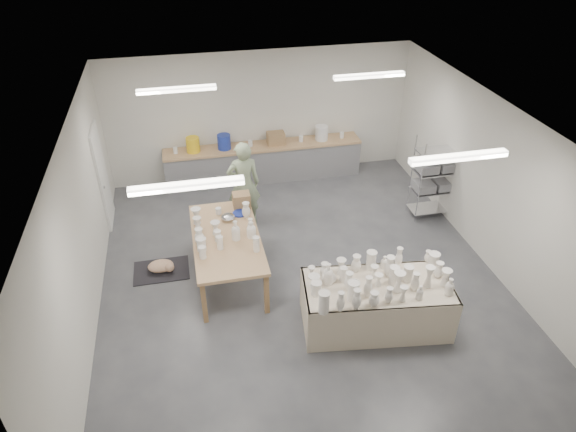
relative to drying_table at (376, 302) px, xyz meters
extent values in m
plane|color=#424449|center=(-0.89, 1.45, -0.46)|extent=(8.00, 8.00, 0.00)
cube|color=white|center=(-0.89, 1.45, 2.53)|extent=(7.00, 8.00, 0.02)
cube|color=silver|center=(-0.89, 5.45, 1.04)|extent=(7.00, 0.02, 3.00)
cube|color=silver|center=(-0.89, -2.55, 1.04)|extent=(7.00, 0.02, 3.00)
cube|color=silver|center=(-4.39, 1.45, 1.04)|extent=(0.02, 8.00, 3.00)
cube|color=silver|center=(2.61, 1.45, 1.04)|extent=(0.02, 8.00, 3.00)
cube|color=white|center=(-4.36, 4.05, 0.59)|extent=(0.05, 0.90, 2.10)
cube|color=white|center=(-2.69, -0.05, 2.48)|extent=(1.40, 0.12, 0.08)
cube|color=white|center=(0.91, -0.05, 2.48)|extent=(1.40, 0.12, 0.08)
cube|color=white|center=(-2.69, 3.45, 2.48)|extent=(1.40, 0.12, 0.08)
cube|color=white|center=(0.91, 3.45, 2.48)|extent=(1.40, 0.12, 0.08)
cube|color=tan|center=(-0.89, 5.13, 0.41)|extent=(4.60, 0.60, 0.06)
cube|color=slate|center=(-0.89, 5.13, -0.04)|extent=(4.60, 0.55, 0.84)
cylinder|color=yellow|center=(-2.49, 5.13, 0.61)|extent=(0.30, 0.30, 0.34)
cylinder|color=navy|center=(-1.79, 5.13, 0.61)|extent=(0.30, 0.30, 0.34)
cylinder|color=white|center=(0.51, 5.13, 0.61)|extent=(0.30, 0.30, 0.34)
cube|color=olive|center=(-0.59, 5.13, 0.58)|extent=(0.40, 0.30, 0.28)
cylinder|color=white|center=(-2.89, 5.13, 0.51)|extent=(0.10, 0.10, 0.14)
cylinder|color=white|center=(-1.19, 5.13, 0.51)|extent=(0.10, 0.10, 0.14)
cylinder|color=white|center=(0.01, 5.13, 0.51)|extent=(0.10, 0.10, 0.14)
cylinder|color=white|center=(1.01, 5.13, 0.51)|extent=(0.10, 0.10, 0.14)
cylinder|color=silver|center=(1.89, 2.63, 0.44)|extent=(0.02, 0.02, 1.80)
cylinder|color=silver|center=(2.73, 2.63, 0.44)|extent=(0.02, 0.02, 1.80)
cylinder|color=silver|center=(1.89, 3.07, 0.44)|extent=(0.02, 0.02, 1.80)
cylinder|color=silver|center=(2.73, 3.07, 0.44)|extent=(0.02, 0.02, 1.80)
cube|color=silver|center=(2.31, 2.85, -0.31)|extent=(0.88, 0.48, 0.02)
cube|color=silver|center=(2.31, 2.85, 0.14)|extent=(0.88, 0.48, 0.02)
cube|color=silver|center=(2.31, 2.85, 0.59)|extent=(0.88, 0.48, 0.02)
cube|color=silver|center=(2.31, 2.85, 1.04)|extent=(0.88, 0.48, 0.02)
cube|color=slate|center=(2.09, 2.85, 0.26)|extent=(0.38, 0.42, 0.18)
cube|color=slate|center=(2.53, 2.85, 0.26)|extent=(0.38, 0.42, 0.18)
cube|color=slate|center=(2.09, 2.85, 0.71)|extent=(0.38, 0.42, 0.18)
cube|color=slate|center=(2.53, 2.85, 0.71)|extent=(0.38, 0.42, 0.18)
cube|color=olive|center=(0.01, 0.00, -0.10)|extent=(2.15, 1.19, 0.71)
cube|color=beige|center=(0.01, 0.00, 0.33)|extent=(2.43, 1.39, 0.03)
cube|color=beige|center=(0.01, -0.53, -0.05)|extent=(2.29, 0.33, 0.81)
cube|color=beige|center=(0.01, 0.53, -0.05)|extent=(2.29, 0.33, 0.81)
cube|color=tan|center=(-2.15, 1.71, 0.38)|extent=(1.15, 2.31, 0.06)
cube|color=olive|center=(-2.65, 0.63, -0.06)|extent=(0.08, 0.08, 0.81)
cube|color=olive|center=(-1.64, 0.63, -0.06)|extent=(0.08, 0.08, 0.81)
cube|color=olive|center=(-2.65, 2.80, -0.06)|extent=(0.08, 0.08, 0.81)
cube|color=olive|center=(-1.64, 2.80, -0.06)|extent=(0.08, 0.08, 0.81)
ellipsoid|color=silver|center=(-2.05, 2.24, 0.46)|extent=(0.26, 0.26, 0.12)
cylinder|color=navy|center=(-1.82, 2.38, 0.42)|extent=(0.26, 0.26, 0.03)
cylinder|color=white|center=(-2.20, 2.47, 0.47)|extent=(0.11, 0.11, 0.12)
cube|color=olive|center=(-1.74, 2.63, 0.55)|extent=(0.32, 0.26, 0.28)
cube|color=black|center=(-3.36, 2.10, -0.45)|extent=(1.00, 0.70, 0.02)
ellipsoid|color=white|center=(-3.36, 2.10, -0.34)|extent=(0.53, 0.43, 0.20)
sphere|color=white|center=(-3.20, 2.00, -0.32)|extent=(0.17, 0.17, 0.17)
imported|color=#90A37E|center=(-1.60, 3.38, 0.46)|extent=(0.68, 0.46, 1.84)
cylinder|color=#A31F17|center=(-1.60, 3.65, -0.19)|extent=(0.31, 0.31, 0.04)
cylinder|color=silver|center=(-1.47, 3.64, -0.33)|extent=(0.02, 0.02, 0.26)
cylinder|color=silver|center=(-1.66, 3.76, -0.33)|extent=(0.02, 0.02, 0.26)
cylinder|color=silver|center=(-1.66, 3.54, -0.33)|extent=(0.02, 0.02, 0.26)
camera|label=1|loc=(-2.64, -5.59, 5.58)|focal=32.00mm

